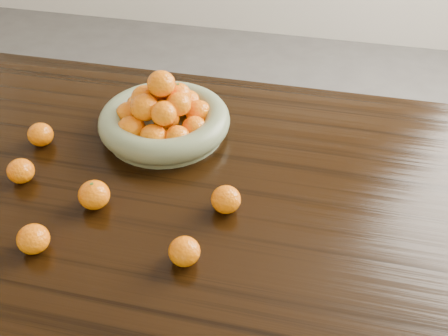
# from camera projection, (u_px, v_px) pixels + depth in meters

# --- Properties ---
(dining_table) EXTENTS (2.00, 1.00, 0.75)m
(dining_table) POSITION_uv_depth(u_px,v_px,m) (215.00, 215.00, 1.21)
(dining_table) COLOR black
(dining_table) RESTS_ON ground
(fruit_bowl) EXTENTS (0.34, 0.34, 0.18)m
(fruit_bowl) POSITION_uv_depth(u_px,v_px,m) (164.00, 118.00, 1.29)
(fruit_bowl) COLOR #717958
(fruit_bowl) RESTS_ON dining_table
(loose_orange_0) EXTENTS (0.07, 0.07, 0.06)m
(loose_orange_0) POSITION_uv_depth(u_px,v_px,m) (94.00, 195.00, 1.08)
(loose_orange_0) COLOR orange
(loose_orange_0) RESTS_ON dining_table
(loose_orange_1) EXTENTS (0.06, 0.06, 0.06)m
(loose_orange_1) POSITION_uv_depth(u_px,v_px,m) (33.00, 239.00, 0.99)
(loose_orange_1) COLOR orange
(loose_orange_1) RESTS_ON dining_table
(loose_orange_2) EXTENTS (0.06, 0.06, 0.06)m
(loose_orange_2) POSITION_uv_depth(u_px,v_px,m) (184.00, 251.00, 0.96)
(loose_orange_2) COLOR orange
(loose_orange_2) RESTS_ON dining_table
(loose_orange_3) EXTENTS (0.06, 0.06, 0.06)m
(loose_orange_3) POSITION_uv_depth(u_px,v_px,m) (21.00, 171.00, 1.15)
(loose_orange_3) COLOR orange
(loose_orange_3) RESTS_ON dining_table
(loose_orange_4) EXTENTS (0.06, 0.06, 0.06)m
(loose_orange_4) POSITION_uv_depth(u_px,v_px,m) (41.00, 135.00, 1.26)
(loose_orange_4) COLOR orange
(loose_orange_4) RESTS_ON dining_table
(loose_orange_5) EXTENTS (0.07, 0.07, 0.06)m
(loose_orange_5) POSITION_uv_depth(u_px,v_px,m) (226.00, 200.00, 1.08)
(loose_orange_5) COLOR orange
(loose_orange_5) RESTS_ON dining_table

